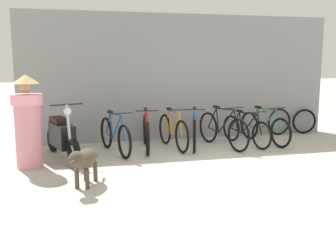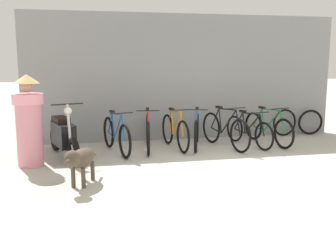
% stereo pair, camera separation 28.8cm
% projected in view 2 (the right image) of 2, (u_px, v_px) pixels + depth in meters
% --- Properties ---
extents(ground_plane, '(60.00, 60.00, 0.00)m').
position_uv_depth(ground_plane, '(230.00, 173.00, 6.57)').
color(ground_plane, '#B7B2A5').
extents(shop_wall_back, '(7.43, 0.20, 2.92)m').
position_uv_depth(shop_wall_back, '(185.00, 77.00, 9.28)').
color(shop_wall_back, gray).
rests_on(shop_wall_back, ground).
extents(bicycle_0, '(0.53, 1.71, 0.87)m').
position_uv_depth(bicycle_0, '(116.00, 136.00, 7.94)').
color(bicycle_0, black).
rests_on(bicycle_0, ground).
extents(bicycle_1, '(0.46, 1.76, 0.88)m').
position_uv_depth(bicycle_1, '(148.00, 133.00, 8.23)').
color(bicycle_1, black).
rests_on(bicycle_1, ground).
extents(bicycle_2, '(0.46, 1.63, 0.88)m').
position_uv_depth(bicycle_2, '(175.00, 132.00, 8.35)').
color(bicycle_2, black).
rests_on(bicycle_2, ground).
extents(bicycle_3, '(0.62, 1.64, 0.87)m').
position_uv_depth(bicycle_3, '(197.00, 131.00, 8.47)').
color(bicycle_3, black).
rests_on(bicycle_3, ground).
extents(bicycle_4, '(0.55, 1.76, 0.91)m').
position_uv_depth(bicycle_4, '(225.00, 130.00, 8.42)').
color(bicycle_4, black).
rests_on(bicycle_4, ground).
extents(bicycle_5, '(0.53, 1.60, 0.79)m').
position_uv_depth(bicycle_5, '(249.00, 131.00, 8.59)').
color(bicycle_5, black).
rests_on(bicycle_5, ground).
extents(bicycle_6, '(0.49, 1.73, 0.85)m').
position_uv_depth(bicycle_6, '(268.00, 129.00, 8.78)').
color(bicycle_6, black).
rests_on(bicycle_6, ground).
extents(motorcycle, '(0.72, 1.85, 1.09)m').
position_uv_depth(motorcycle, '(63.00, 136.00, 7.50)').
color(motorcycle, black).
rests_on(motorcycle, ground).
extents(stray_dog, '(0.54, 1.05, 0.61)m').
position_uv_depth(stray_dog, '(81.00, 159.00, 5.84)').
color(stray_dog, '#4C3F33').
rests_on(stray_dog, ground).
extents(person_in_robes, '(0.66, 0.66, 1.62)m').
position_uv_depth(person_in_robes, '(29.00, 120.00, 6.87)').
color(person_in_robes, pink).
rests_on(person_in_robes, ground).
extents(spare_tire_left, '(0.64, 0.13, 0.63)m').
position_uv_depth(spare_tire_left, '(310.00, 122.00, 9.89)').
color(spare_tire_left, black).
rests_on(spare_tire_left, ground).
extents(spare_tire_right, '(0.67, 0.13, 0.67)m').
position_uv_depth(spare_tire_right, '(285.00, 123.00, 9.74)').
color(spare_tire_right, black).
rests_on(spare_tire_right, ground).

